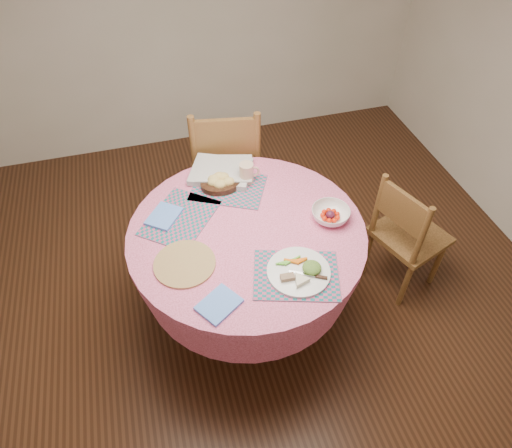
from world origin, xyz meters
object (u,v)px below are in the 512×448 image
at_px(latte_mug, 247,173).
at_px(bread_bowl, 220,182).
at_px(wicker_trivet, 185,264).
at_px(dinner_plate, 300,271).
at_px(chair_back, 227,166).
at_px(dining_table, 247,254).
at_px(fruit_bowl, 330,214).
at_px(chair_right, 406,234).

bearing_deg(latte_mug, bread_bowl, 179.67).
bearing_deg(wicker_trivet, dinner_plate, -21.64).
bearing_deg(chair_back, bread_bowl, 84.59).
distance_m(dinner_plate, bread_bowl, 0.75).
bearing_deg(dinner_plate, latte_mug, 95.41).
distance_m(dining_table, fruit_bowl, 0.50).
height_order(wicker_trivet, bread_bowl, bread_bowl).
bearing_deg(wicker_trivet, latte_mug, 48.73).
distance_m(dining_table, chair_back, 0.82).
height_order(wicker_trivet, fruit_bowl, fruit_bowl).
bearing_deg(fruit_bowl, dining_table, 174.93).
relative_size(dining_table, latte_mug, 10.10).
distance_m(dining_table, bread_bowl, 0.44).
distance_m(wicker_trivet, dinner_plate, 0.55).
bearing_deg(fruit_bowl, chair_right, 2.93).
bearing_deg(dinner_plate, bread_bowl, 107.33).
height_order(dining_table, latte_mug, latte_mug).
relative_size(dining_table, chair_back, 1.22).
height_order(dinner_plate, bread_bowl, bread_bowl).
relative_size(chair_right, dinner_plate, 2.83).
bearing_deg(chair_right, bread_bowl, 50.23).
bearing_deg(fruit_bowl, chair_back, 113.38).
relative_size(dinner_plate, bread_bowl, 1.31).
bearing_deg(fruit_bowl, dinner_plate, -132.06).
distance_m(bread_bowl, fruit_bowl, 0.65).
distance_m(latte_mug, fruit_bowl, 0.53).
distance_m(chair_right, bread_bowl, 1.16).
bearing_deg(bread_bowl, dining_table, -81.60).
relative_size(chair_right, wicker_trivet, 2.84).
bearing_deg(wicker_trivet, dining_table, 22.20).
bearing_deg(dining_table, chair_back, 84.79).
relative_size(chair_right, latte_mug, 6.94).
bearing_deg(dinner_plate, chair_right, 22.16).
distance_m(wicker_trivet, fruit_bowl, 0.80).
height_order(chair_back, dinner_plate, chair_back).
height_order(dining_table, chair_back, chair_back).
xyz_separation_m(chair_right, fruit_bowl, (-0.54, -0.03, 0.34)).
height_order(bread_bowl, latte_mug, latte_mug).
bearing_deg(chair_right, latte_mug, 47.11).
xyz_separation_m(bread_bowl, latte_mug, (0.16, -0.00, 0.03)).
xyz_separation_m(dinner_plate, latte_mug, (-0.07, 0.71, 0.05)).
xyz_separation_m(wicker_trivet, dinner_plate, (0.52, -0.20, 0.01)).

